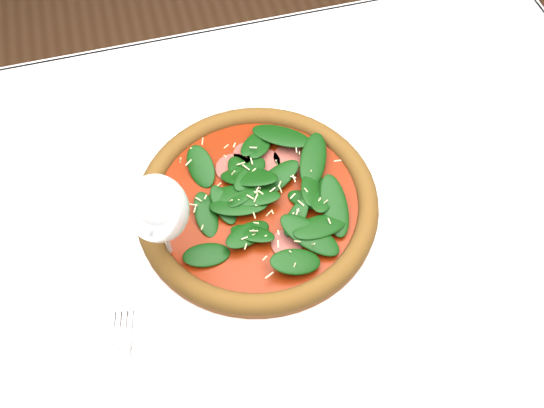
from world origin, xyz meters
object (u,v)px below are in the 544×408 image
object	(u,v)px
plate	(257,209)
napkin	(123,397)
wine_glass	(158,211)
pizza	(257,200)

from	to	relation	value
plate	napkin	world-z (taller)	plate
plate	wine_glass	xyz separation A→B (m)	(-0.13, -0.05, 0.12)
plate	pizza	size ratio (longest dim) A/B	0.99
wine_glass	napkin	distance (m)	0.23
plate	wine_glass	world-z (taller)	wine_glass
napkin	wine_glass	bearing A→B (deg)	61.57
plate	wine_glass	bearing A→B (deg)	-160.76
plate	wine_glass	size ratio (longest dim) A/B	2.15
pizza	napkin	distance (m)	0.31
pizza	napkin	size ratio (longest dim) A/B	2.47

